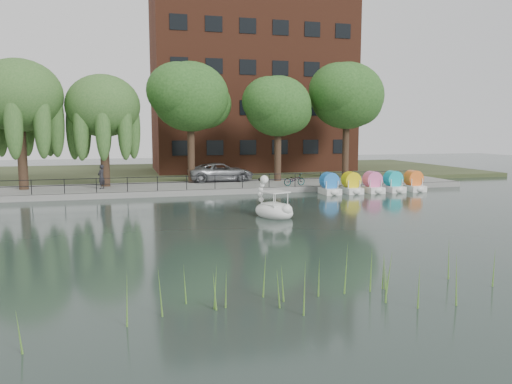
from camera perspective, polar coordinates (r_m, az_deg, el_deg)
name	(u,v)px	position (r m, az deg, el deg)	size (l,w,h in m)	color
ground_plane	(268,231)	(22.72, 1.43, -4.53)	(120.00, 120.00, 0.00)	#2D3D38
promenade	(208,187)	(38.11, -5.46, 0.53)	(40.00, 6.00, 0.40)	gray
kerb	(216,192)	(35.22, -4.64, -0.01)	(40.00, 0.25, 0.40)	gray
land_strip	(185,172)	(51.89, -8.08, 2.25)	(60.00, 22.00, 0.36)	#47512D
railing	(215,178)	(35.31, -4.72, 1.55)	(32.00, 0.05, 1.00)	black
apartment_building	(251,83)	(53.20, -0.58, 12.34)	(20.00, 10.07, 18.00)	#4C1E16
willow_left	(19,96)	(38.45, -25.49, 9.89)	(5.88, 5.88, 9.01)	#473323
willow_mid	(103,106)	(38.36, -17.09, 9.34)	(5.32, 5.32, 8.15)	#473323
broadleaf_center	(190,97)	(39.75, -7.52, 10.69)	(6.00, 6.00, 9.25)	#473323
broadleaf_right	(278,107)	(40.77, 2.53, 9.70)	(5.40, 5.40, 8.32)	#473323
broadleaf_far	(347,96)	(44.14, 10.34, 10.72)	(6.30, 6.30, 9.71)	#473323
minivan	(221,171)	(40.54, -4.00, 2.43)	(6.08, 2.80, 1.69)	gray
bicycle	(294,179)	(37.38, 4.40, 1.49)	(1.72, 0.60, 1.00)	gray
pedestrian	(101,175)	(36.89, -17.26, 1.87)	(0.71, 0.48, 1.98)	black
swan_boat	(273,208)	(26.43, 2.00, -1.83)	(2.41, 2.93, 2.14)	white
pedal_boat_row	(373,184)	(37.44, 13.18, 0.88)	(7.95, 1.70, 1.40)	white
reed_bank	(433,273)	(15.02, 19.61, -8.76)	(24.00, 2.40, 1.20)	#669938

